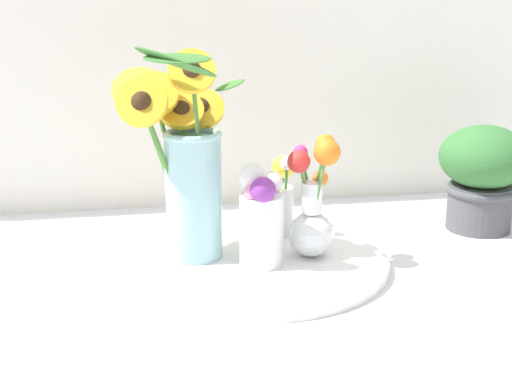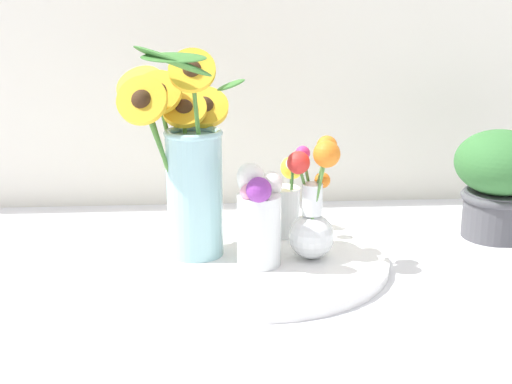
{
  "view_description": "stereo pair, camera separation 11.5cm",
  "coord_description": "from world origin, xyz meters",
  "views": [
    {
      "loc": [
        -0.21,
        -1.0,
        0.45
      ],
      "look_at": [
        -0.02,
        0.09,
        0.13
      ],
      "focal_mm": 50.0,
      "sensor_mm": 36.0,
      "label": 1
    },
    {
      "loc": [
        -0.1,
        -1.02,
        0.45
      ],
      "look_at": [
        -0.02,
        0.09,
        0.13
      ],
      "focal_mm": 50.0,
      "sensor_mm": 36.0,
      "label": 2
    }
  ],
  "objects": [
    {
      "name": "potted_plant",
      "position": [
        0.43,
        0.2,
        0.11
      ],
      "size": [
        0.16,
        0.16,
        0.2
      ],
      "color": "#4C4C51",
      "rests_on": "ground_plane"
    },
    {
      "name": "vase_small_back",
      "position": [
        0.04,
        0.2,
        0.08
      ],
      "size": [
        0.08,
        0.09,
        0.15
      ],
      "color": "white",
      "rests_on": "serving_tray"
    },
    {
      "name": "ground_plane",
      "position": [
        0.0,
        0.0,
        0.0
      ],
      "size": [
        6.0,
        6.0,
        0.0
      ],
      "primitive_type": "plane",
      "color": "silver"
    },
    {
      "name": "vase_small_center",
      "position": [
        -0.02,
        0.05,
        0.1
      ],
      "size": [
        0.07,
        0.09,
        0.17
      ],
      "color": "white",
      "rests_on": "serving_tray"
    },
    {
      "name": "vase_bulb_right",
      "position": [
        0.07,
        0.07,
        0.1
      ],
      "size": [
        0.08,
        0.08,
        0.2
      ],
      "color": "white",
      "rests_on": "serving_tray"
    },
    {
      "name": "mason_jar_sunflowers",
      "position": [
        -0.13,
        0.11,
        0.17
      ],
      "size": [
        0.22,
        0.2,
        0.36
      ],
      "color": "#9ED1D6",
      "rests_on": "serving_tray"
    },
    {
      "name": "serving_tray",
      "position": [
        -0.02,
        0.09,
        0.01
      ],
      "size": [
        0.44,
        0.44,
        0.02
      ],
      "color": "white",
      "rests_on": "ground_plane"
    }
  ]
}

